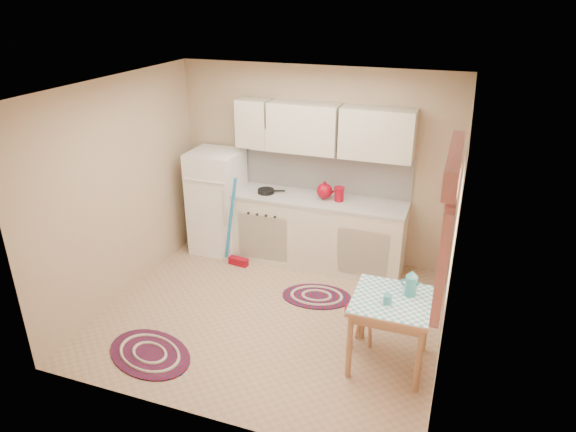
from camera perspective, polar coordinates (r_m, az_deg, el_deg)
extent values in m
plane|color=tan|center=(5.83, -1.81, -10.82)|extent=(3.60, 3.60, 0.00)
cube|color=silver|center=(4.87, -2.20, 14.18)|extent=(3.60, 3.20, 0.04)
cube|color=tan|center=(6.64, 3.05, 5.68)|extent=(3.60, 0.04, 2.50)
cube|color=tan|center=(3.95, -10.53, -8.16)|extent=(3.60, 0.04, 2.50)
cube|color=tan|center=(6.07, -18.03, 2.75)|extent=(0.04, 3.20, 2.50)
cube|color=tan|center=(4.92, 17.98, -2.25)|extent=(0.04, 3.20, 2.50)
cube|color=white|center=(6.61, 4.05, 5.08)|extent=(2.25, 0.03, 0.55)
cube|color=beige|center=(6.31, 3.82, 9.61)|extent=(2.25, 0.33, 0.60)
cube|color=white|center=(4.29, 17.84, -1.67)|extent=(0.04, 0.85, 0.95)
cube|color=white|center=(6.97, -7.86, 1.57)|extent=(0.65, 0.60, 1.40)
cube|color=beige|center=(6.65, 3.14, -1.84)|extent=(2.25, 0.60, 0.88)
cube|color=#B6B3AD|center=(6.46, 3.23, 1.84)|extent=(2.27, 0.62, 0.04)
cylinder|color=black|center=(6.60, -2.47, 2.78)|extent=(0.27, 0.27, 0.05)
cylinder|color=maroon|center=(6.36, 5.69, 2.35)|extent=(0.15, 0.15, 0.16)
cube|color=tan|center=(5.05, 11.17, -12.51)|extent=(0.72, 0.72, 0.72)
cylinder|color=maroon|center=(5.32, 8.02, -12.13)|extent=(0.41, 0.41, 0.42)
cylinder|color=teal|center=(4.74, 11.01, -9.14)|extent=(0.08, 0.08, 0.10)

